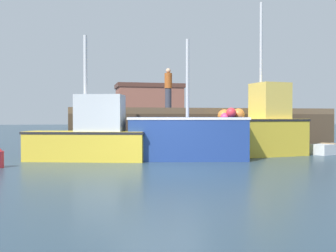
# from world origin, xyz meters

# --- Properties ---
(ground) EXTENTS (120.00, 160.00, 0.10)m
(ground) POSITION_xyz_m (0.00, 0.00, -0.05)
(ground) COLOR #283D4C
(pier) EXTENTS (11.41, 6.03, 1.87)m
(pier) POSITION_xyz_m (3.02, 7.09, 1.51)
(pier) COLOR brown
(pier) RESTS_ON ground
(fishing_boat_near_left) EXTENTS (4.26, 2.30, 4.25)m
(fishing_boat_near_left) POSITION_xyz_m (-1.91, 2.89, 0.85)
(fishing_boat_near_left) COLOR gold
(fishing_boat_near_left) RESTS_ON ground
(fishing_boat_near_right) EXTENTS (4.32, 2.39, 4.19)m
(fishing_boat_near_right) POSITION_xyz_m (1.42, 2.51, 0.79)
(fishing_boat_near_right) COLOR navy
(fishing_boat_near_right) RESTS_ON ground
(fishing_boat_mid) EXTENTS (3.72, 2.16, 5.88)m
(fishing_boat_mid) POSITION_xyz_m (4.61, 3.33, 1.04)
(fishing_boat_mid) COLOR gold
(fishing_boat_mid) RESTS_ON ground
(rowboat) EXTENTS (1.69, 1.22, 0.45)m
(rowboat) POSITION_xyz_m (7.48, 3.28, 0.21)
(rowboat) COLOR silver
(rowboat) RESTS_ON ground
(dockworker) EXTENTS (0.34, 0.34, 1.83)m
(dockworker) POSITION_xyz_m (1.68, 6.71, 2.79)
(dockworker) COLOR #2D3342
(dockworker) RESTS_ON pier
(warehouse) EXTENTS (8.13, 4.67, 5.61)m
(warehouse) POSITION_xyz_m (6.22, 37.66, 2.82)
(warehouse) COLOR brown
(warehouse) RESTS_ON ground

